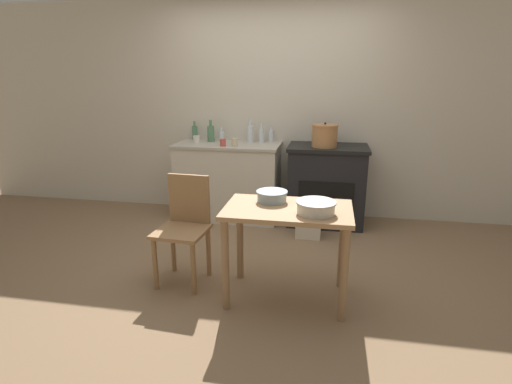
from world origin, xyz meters
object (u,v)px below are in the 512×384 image
object	(u,v)px
mixing_bowl_small	(316,207)
bottle_left	(221,136)
flour_sack	(309,222)
cup_right	(234,142)
bottle_mid_left	(262,135)
bottle_center_right	(250,133)
mixing_bowl_large	(272,196)
bottle_far_left	(271,136)
bottle_center_left	(211,133)
bottle_center	(195,132)
stove	(326,185)
cup_far_right	(197,139)
cup_mid_right	(223,143)
chair	(185,225)
work_table	(288,225)
stock_pot	(325,136)

from	to	relation	value
mixing_bowl_small	bottle_left	bearing A→B (deg)	121.74
flour_sack	cup_right	size ratio (longest dim) A/B	3.82
bottle_mid_left	bottle_center_right	distance (m)	0.14
mixing_bowl_large	bottle_far_left	distance (m)	1.85
bottle_center_left	bottle_center	size ratio (longest dim) A/B	1.14
stove	cup_far_right	xyz separation A→B (m)	(-1.54, -0.03, 0.49)
mixing_bowl_small	bottle_far_left	world-z (taller)	bottle_far_left
mixing_bowl_small	cup_mid_right	size ratio (longest dim) A/B	3.51
bottle_center_left	mixing_bowl_large	bearing A→B (deg)	-59.75
chair	mixing_bowl_small	world-z (taller)	chair
chair	bottle_left	world-z (taller)	bottle_left
work_table	bottle_center_right	bearing A→B (deg)	109.38
bottle_mid_left	bottle_center_left	size ratio (longest dim) A/B	0.86
stove	bottle_left	xyz separation A→B (m)	(-1.28, 0.15, 0.51)
bottle_far_left	cup_right	world-z (taller)	bottle_far_left
bottle_center	cup_mid_right	size ratio (longest dim) A/B	2.81
chair	stock_pot	bearing A→B (deg)	58.19
chair	cup_far_right	bearing A→B (deg)	108.19
bottle_left	bottle_mid_left	bearing A→B (deg)	-0.63
chair	bottle_mid_left	bearing A→B (deg)	82.41
chair	flour_sack	size ratio (longest dim) A/B	2.52
bottle_mid_left	cup_far_right	world-z (taller)	bottle_mid_left
mixing_bowl_small	cup_mid_right	distance (m)	1.98
flour_sack	chair	bearing A→B (deg)	-131.46
chair	flour_sack	world-z (taller)	chair
stock_pot	bottle_center_left	xyz separation A→B (m)	(-1.35, 0.16, -0.03)
chair	bottle_center_left	size ratio (longest dim) A/B	3.44
flour_sack	cup_mid_right	xyz separation A→B (m)	(-1.01, 0.31, 0.77)
bottle_mid_left	bottle_center_left	world-z (taller)	bottle_center_left
chair	bottle_far_left	distance (m)	1.92
work_table	mixing_bowl_large	size ratio (longest dim) A/B	3.86
cup_mid_right	stock_pot	bearing A→B (deg)	6.09
bottle_mid_left	bottle_center_right	world-z (taller)	bottle_center_right
chair	mixing_bowl_large	distance (m)	0.79
mixing_bowl_large	cup_far_right	bearing A→B (deg)	125.69
flour_sack	stock_pot	size ratio (longest dim) A/B	1.21
cup_far_right	cup_right	bearing A→B (deg)	-15.74
stove	bottle_center	xyz separation A→B (m)	(-1.64, 0.22, 0.53)
bottle_center_right	chair	bearing A→B (deg)	-97.09
chair	bottle_left	distance (m)	1.82
chair	mixing_bowl_large	bearing A→B (deg)	2.81
stove	bottle_center_left	size ratio (longest dim) A/B	3.53
mixing_bowl_large	cup_right	size ratio (longest dim) A/B	2.64
mixing_bowl_large	bottle_left	distance (m)	1.97
stove	chair	size ratio (longest dim) A/B	1.03
work_table	bottle_center_right	distance (m)	2.02
bottle_center_left	cup_right	world-z (taller)	bottle_center_left
mixing_bowl_large	cup_right	world-z (taller)	cup_right
bottle_center_left	bottle_center	distance (m)	0.28
chair	bottle_left	size ratio (longest dim) A/B	5.25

